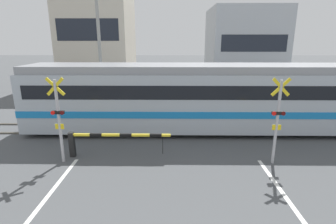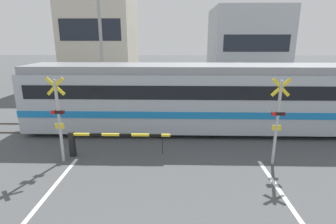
{
  "view_description": "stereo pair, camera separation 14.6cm",
  "coord_description": "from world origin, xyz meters",
  "px_view_note": "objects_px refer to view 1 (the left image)",
  "views": [
    {
      "loc": [
        0.13,
        -1.43,
        4.58
      ],
      "look_at": [
        0.0,
        9.33,
        1.6
      ],
      "focal_mm": 28.0,
      "sensor_mm": 36.0,
      "label": 1
    },
    {
      "loc": [
        0.28,
        -1.43,
        4.58
      ],
      "look_at": [
        0.0,
        9.33,
        1.6
      ],
      "focal_mm": 28.0,
      "sensor_mm": 36.0,
      "label": 2
    }
  ],
  "objects_px": {
    "commuter_train": "(227,96)",
    "crossing_signal_right": "(277,118)",
    "pedestrian": "(158,91)",
    "crossing_barrier_near": "(99,139)",
    "crossing_barrier_far": "(213,103)",
    "crossing_signal_left": "(59,117)"
  },
  "relations": [
    {
      "from": "crossing_barrier_far",
      "to": "crossing_signal_right",
      "type": "distance_m",
      "value": 6.88
    },
    {
      "from": "commuter_train",
      "to": "crossing_barrier_far",
      "type": "relative_size",
      "value": 4.97
    },
    {
      "from": "commuter_train",
      "to": "crossing_barrier_far",
      "type": "bearing_deg",
      "value": 94.91
    },
    {
      "from": "crossing_signal_right",
      "to": "pedestrian",
      "type": "height_order",
      "value": "crossing_signal_right"
    },
    {
      "from": "crossing_barrier_near",
      "to": "pedestrian",
      "type": "distance_m",
      "value": 8.83
    },
    {
      "from": "crossing_signal_right",
      "to": "pedestrian",
      "type": "xyz_separation_m",
      "value": [
        -4.84,
        9.08,
        -0.8
      ]
    },
    {
      "from": "commuter_train",
      "to": "crossing_signal_left",
      "type": "height_order",
      "value": "commuter_train"
    },
    {
      "from": "crossing_signal_left",
      "to": "crossing_signal_right",
      "type": "height_order",
      "value": "same"
    },
    {
      "from": "crossing_barrier_near",
      "to": "pedestrian",
      "type": "height_order",
      "value": "pedestrian"
    },
    {
      "from": "commuter_train",
      "to": "crossing_signal_left",
      "type": "bearing_deg",
      "value": -151.7
    },
    {
      "from": "commuter_train",
      "to": "pedestrian",
      "type": "relative_size",
      "value": 11.5
    },
    {
      "from": "commuter_train",
      "to": "crossing_signal_left",
      "type": "xyz_separation_m",
      "value": [
        -7.03,
        -3.79,
        0.0
      ]
    },
    {
      "from": "commuter_train",
      "to": "crossing_signal_right",
      "type": "relative_size",
      "value": 6.14
    },
    {
      "from": "crossing_barrier_far",
      "to": "pedestrian",
      "type": "distance_m",
      "value": 4.28
    },
    {
      "from": "commuter_train",
      "to": "crossing_barrier_far",
      "type": "distance_m",
      "value": 3.09
    },
    {
      "from": "commuter_train",
      "to": "crossing_signal_right",
      "type": "xyz_separation_m",
      "value": [
        1.06,
        -3.79,
        0.0
      ]
    },
    {
      "from": "crossing_barrier_near",
      "to": "pedestrian",
      "type": "xyz_separation_m",
      "value": [
        1.95,
        8.61,
        0.28
      ]
    },
    {
      "from": "commuter_train",
      "to": "crossing_barrier_near",
      "type": "relative_size",
      "value": 4.97
    },
    {
      "from": "crossing_barrier_far",
      "to": "crossing_signal_right",
      "type": "xyz_separation_m",
      "value": [
        1.31,
        -6.67,
        1.08
      ]
    },
    {
      "from": "crossing_barrier_near",
      "to": "commuter_train",
      "type": "bearing_deg",
      "value": 30.1
    },
    {
      "from": "commuter_train",
      "to": "pedestrian",
      "type": "xyz_separation_m",
      "value": [
        -3.77,
        5.29,
        -0.8
      ]
    },
    {
      "from": "crossing_barrier_far",
      "to": "crossing_signal_right",
      "type": "height_order",
      "value": "crossing_signal_right"
    }
  ]
}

